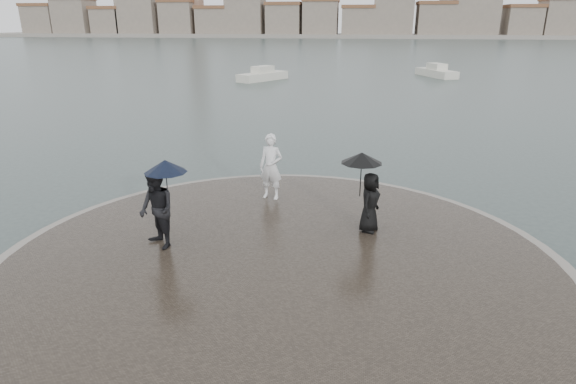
# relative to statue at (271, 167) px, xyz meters

# --- Properties ---
(kerb_ring) EXTENTS (12.50, 12.50, 0.32)m
(kerb_ring) POSITION_rel_statue_xyz_m (0.85, -3.76, -1.15)
(kerb_ring) COLOR gray
(kerb_ring) RESTS_ON ground
(quay_tip) EXTENTS (11.90, 11.90, 0.36)m
(quay_tip) POSITION_rel_statue_xyz_m (0.85, -3.76, -1.13)
(quay_tip) COLOR #2D261E
(quay_tip) RESTS_ON ground
(statue) EXTENTS (0.77, 0.59, 1.89)m
(statue) POSITION_rel_statue_xyz_m (0.00, 0.00, 0.00)
(statue) COLOR white
(statue) RESTS_ON quay_tip
(visitor_left) EXTENTS (1.28, 1.12, 2.04)m
(visitor_left) POSITION_rel_statue_xyz_m (-1.91, -3.52, 0.14)
(visitor_left) COLOR black
(visitor_left) RESTS_ON quay_tip
(visitor_right) EXTENTS (1.10, 1.02, 1.95)m
(visitor_right) POSITION_rel_statue_xyz_m (2.69, -1.91, 0.16)
(visitor_right) COLOR black
(visitor_right) RESTS_ON quay_tip
(far_skyline) EXTENTS (260.00, 20.00, 37.00)m
(far_skyline) POSITION_rel_statue_xyz_m (-5.44, 153.45, 4.30)
(far_skyline) COLOR gray
(far_skyline) RESTS_ON ground
(boats) EXTENTS (39.77, 12.78, 1.50)m
(boats) POSITION_rel_statue_xyz_m (10.51, 33.06, -0.93)
(boats) COLOR silver
(boats) RESTS_ON ground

